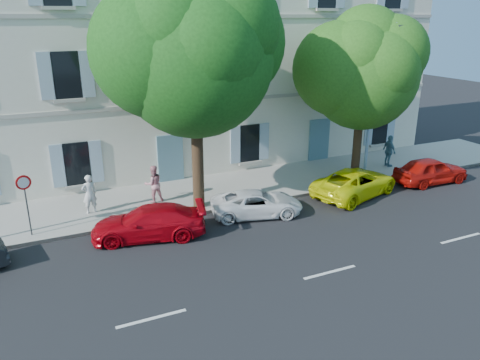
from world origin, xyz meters
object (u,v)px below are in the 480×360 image
street_lamp (374,95)px  pedestrian_a (89,194)px  car_red_hatchback (431,170)px  pedestrian_c (389,151)px  road_sign (25,192)px  car_white_coupe (257,203)px  pedestrian_b (154,184)px  tree_left (195,59)px  car_red_coupe (149,222)px  tree_right (363,75)px  car_yellow_supercar (355,183)px

street_lamp → pedestrian_a: street_lamp is taller
car_red_hatchback → pedestrian_c: pedestrian_c is taller
road_sign → car_white_coupe: bearing=-10.2°
street_lamp → pedestrian_b: 11.21m
tree_left → pedestrian_c: 12.71m
pedestrian_b → tree_left: bearing=136.6°
car_white_coupe → tree_left: bearing=65.8°
car_white_coupe → pedestrian_b: (-3.64, 2.96, 0.45)m
car_red_hatchback → pedestrian_c: size_ratio=2.22×
car_red_coupe → car_red_hatchback: 14.46m
tree_right → pedestrian_b: size_ratio=4.81×
car_white_coupe → pedestrian_b: 4.71m
car_red_hatchback → road_sign: road_sign is taller
tree_left → road_sign: tree_left is taller
car_yellow_supercar → pedestrian_c: (4.24, 2.55, 0.38)m
car_red_coupe → tree_left: 6.62m
pedestrian_a → car_red_hatchback: bearing=157.4°
street_lamp → car_red_hatchback: bearing=-26.3°
road_sign → street_lamp: street_lamp is taller
car_yellow_supercar → tree_right: size_ratio=0.57×
car_white_coupe → tree_left: tree_left is taller
car_red_hatchback → car_yellow_supercar: bearing=89.8°
pedestrian_b → pedestrian_a: bearing=-1.3°
tree_left → car_red_coupe: bearing=-146.1°
street_lamp → pedestrian_c: bearing=26.9°
car_red_hatchback → pedestrian_a: pedestrian_a is taller
pedestrian_a → road_sign: bearing=15.9°
car_red_hatchback → tree_right: size_ratio=0.48×
car_red_hatchback → road_sign: size_ratio=1.62×
car_red_coupe → pedestrian_a: bearing=-136.6°
car_red_coupe → pedestrian_c: bearing=115.4°
car_white_coupe → street_lamp: 8.06m
street_lamp → road_sign: bearing=179.3°
car_yellow_supercar → tree_left: 9.36m
tree_left → pedestrian_a: tree_left is taller
car_red_coupe → road_sign: (-4.09, 1.77, 1.26)m
car_red_coupe → car_white_coupe: 4.68m
road_sign → car_red_coupe: bearing=-23.4°
car_yellow_supercar → pedestrian_a: (-11.61, 2.73, 0.34)m
tree_left → pedestrian_c: (11.47, 1.07, -5.38)m
road_sign → pedestrian_a: (2.37, 1.28, -0.89)m
pedestrian_a → tree_right: bearing=163.1°
tree_left → car_white_coupe: bearing=-38.6°
car_yellow_supercar → tree_right: tree_right is taller
road_sign → pedestrian_b: (5.13, 1.39, -0.89)m
road_sign → pedestrian_a: 2.84m
car_white_coupe → street_lamp: (6.91, 1.39, 3.92)m
pedestrian_b → car_red_hatchback: bearing=163.9°
pedestrian_c → tree_right: bearing=112.2°
car_white_coupe → car_yellow_supercar: car_yellow_supercar is taller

